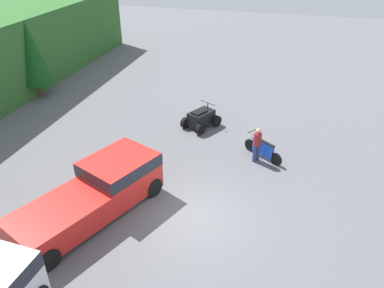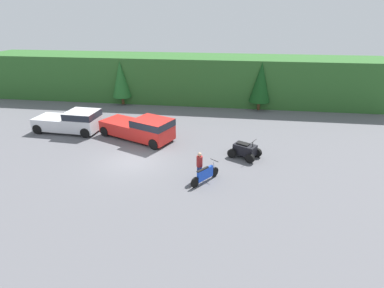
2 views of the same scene
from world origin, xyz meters
The scene contains 6 objects.
ground_plane centered at (0.00, 0.00, 0.00)m, with size 80.00×80.00×0.00m, color #5B5B60.
tree_mid_left centered at (8.92, 12.98, 2.80)m, with size 2.09×2.09×4.75m.
pickup_truck_red centered at (-0.48, 3.65, 0.97)m, with size 6.32×4.32×1.82m.
dirt_bike centered at (5.00, -2.03, 0.46)m, with size 1.44×1.90×1.13m.
quad_atv centered at (7.32, 1.58, 0.51)m, with size 2.35×2.09×1.29m.
rider_person centered at (4.63, -1.77, 0.93)m, with size 0.50×0.50×1.72m.
Camera 1 is at (-10.62, -2.79, 9.68)m, focal length 35.00 mm.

